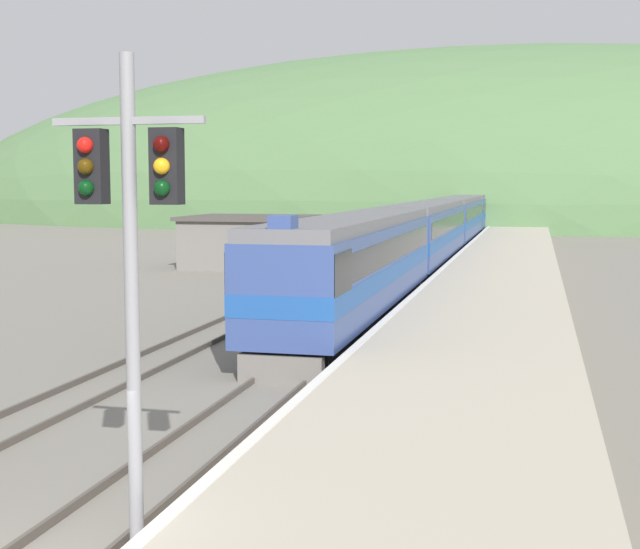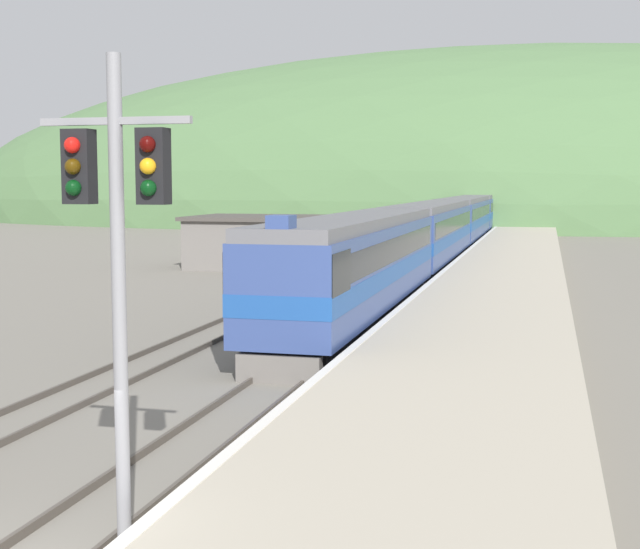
% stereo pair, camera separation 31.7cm
% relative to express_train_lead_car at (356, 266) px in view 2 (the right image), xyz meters
% --- Properties ---
extents(track_main, '(1.52, 180.00, 0.16)m').
position_rel_express_train_lead_car_xyz_m(track_main, '(0.00, 47.71, -2.18)').
color(track_main, '#4C443D').
rests_on(track_main, ground).
extents(track_siding, '(1.52, 180.00, 0.16)m').
position_rel_express_train_lead_car_xyz_m(track_siding, '(-4.52, 47.71, -2.18)').
color(track_siding, '#4C443D').
rests_on(track_siding, ground).
extents(platform, '(6.07, 140.00, 0.91)m').
position_rel_express_train_lead_car_xyz_m(platform, '(4.75, 27.71, -1.81)').
color(platform, '#B2A893').
rests_on(platform, ground).
extents(distant_hills, '(174.98, 78.74, 48.80)m').
position_rel_express_train_lead_car_xyz_m(distant_hills, '(0.00, 99.66, -2.26)').
color(distant_hills, '#517547').
rests_on(distant_hills, ground).
extents(station_shed, '(7.83, 7.05, 3.28)m').
position_rel_express_train_lead_car_xyz_m(station_shed, '(-11.13, 21.54, -0.61)').
color(station_shed, slate).
rests_on(station_shed, ground).
extents(express_train_lead_car, '(3.02, 20.53, 4.50)m').
position_rel_express_train_lead_car_xyz_m(express_train_lead_car, '(0.00, 0.00, 0.00)').
color(express_train_lead_car, black).
rests_on(express_train_lead_car, ground).
extents(carriage_second, '(3.01, 21.64, 4.14)m').
position_rel_express_train_lead_car_xyz_m(carriage_second, '(0.00, 22.20, -0.01)').
color(carriage_second, black).
rests_on(carriage_second, ground).
extents(carriage_third, '(3.01, 21.64, 4.14)m').
position_rel_express_train_lead_car_xyz_m(carriage_third, '(0.00, 44.73, -0.01)').
color(carriage_third, black).
rests_on(carriage_third, ground).
extents(carriage_fourth, '(3.01, 21.64, 4.14)m').
position_rel_express_train_lead_car_xyz_m(carriage_fourth, '(0.00, 67.25, -0.01)').
color(carriage_fourth, black).
rests_on(carriage_fourth, ground).
extents(signal_mast_main, '(2.20, 0.42, 7.07)m').
position_rel_express_train_lead_car_xyz_m(signal_mast_main, '(1.18, -21.23, 2.36)').
color(signal_mast_main, gray).
rests_on(signal_mast_main, ground).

